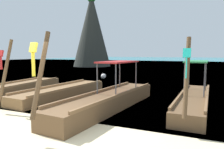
% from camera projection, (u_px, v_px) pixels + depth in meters
% --- Properties ---
extents(ground, '(120.00, 120.00, 0.00)m').
position_uv_depth(ground, '(53.00, 142.00, 5.37)').
color(ground, beige).
extents(sea_water, '(120.00, 120.00, 0.00)m').
position_uv_depth(sea_water, '(193.00, 61.00, 61.53)').
color(sea_water, '#147A89').
rests_on(sea_water, ground).
extents(longtail_boat_blue_ribbon, '(1.95, 7.11, 2.36)m').
position_uv_depth(longtail_boat_blue_ribbon, '(16.00, 88.00, 12.20)').
color(longtail_boat_blue_ribbon, brown).
rests_on(longtail_boat_blue_ribbon, ground).
extents(longtail_boat_red_ribbon, '(1.70, 6.47, 2.75)m').
position_uv_depth(longtail_boat_red_ribbon, '(62.00, 92.00, 10.93)').
color(longtail_boat_red_ribbon, brown).
rests_on(longtail_boat_red_ribbon, ground).
extents(longtail_boat_yellow_ribbon, '(1.78, 7.10, 2.77)m').
position_uv_depth(longtail_boat_yellow_ribbon, '(108.00, 100.00, 8.49)').
color(longtail_boat_yellow_ribbon, brown).
rests_on(longtail_boat_yellow_ribbon, ground).
extents(longtail_boat_turquoise_ribbon, '(1.19, 6.49, 2.66)m').
position_uv_depth(longtail_boat_turquoise_ribbon, '(194.00, 100.00, 8.75)').
color(longtail_boat_turquoise_ribbon, brown).
rests_on(longtail_boat_turquoise_ribbon, ground).
extents(karst_rock, '(6.66, 6.32, 12.37)m').
position_uv_depth(karst_rock, '(91.00, 31.00, 36.25)').
color(karst_rock, '#2D302B').
rests_on(karst_rock, ground).
extents(mooring_buoy_near, '(0.44, 0.44, 0.44)m').
position_uv_depth(mooring_buoy_near, '(103.00, 76.00, 18.68)').
color(mooring_buoy_near, white).
rests_on(mooring_buoy_near, sea_water).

